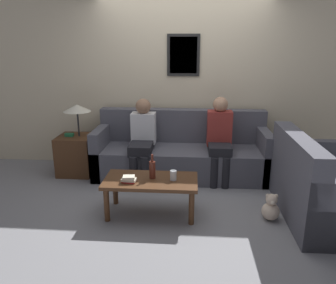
{
  "coord_description": "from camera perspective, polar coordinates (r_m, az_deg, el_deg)",
  "views": [
    {
      "loc": [
        0.15,
        -4.04,
        1.85
      ],
      "look_at": [
        -0.15,
        -0.13,
        0.68
      ],
      "focal_mm": 35.0,
      "sensor_mm": 36.0,
      "label": 1
    }
  ],
  "objects": [
    {
      "name": "wall_back",
      "position": [
        5.04,
        2.66,
        10.36
      ],
      "size": [
        9.0,
        0.08,
        2.6
      ],
      "color": "beige",
      "rests_on": "ground_plane"
    },
    {
      "name": "wine_bottle",
      "position": [
        3.64,
        -2.74,
        -4.75
      ],
      "size": [
        0.07,
        0.07,
        0.28
      ],
      "color": "#562319",
      "rests_on": "coffee_table"
    },
    {
      "name": "couch_side",
      "position": [
        3.99,
        24.83,
        -7.55
      ],
      "size": [
        0.85,
        1.43,
        0.92
      ],
      "rotation": [
        0.0,
        0.0,
        1.57
      ],
      "color": "#4C4C56",
      "rests_on": "ground_plane"
    },
    {
      "name": "book_stack",
      "position": [
        3.58,
        -6.84,
        -6.44
      ],
      "size": [
        0.16,
        0.11,
        0.07
      ],
      "color": "red",
      "rests_on": "coffee_table"
    },
    {
      "name": "teddy_bear",
      "position": [
        3.81,
        17.46,
        -10.99
      ],
      "size": [
        0.19,
        0.19,
        0.31
      ],
      "color": "beige",
      "rests_on": "ground_plane"
    },
    {
      "name": "couch_main",
      "position": [
        4.81,
        2.34,
        -1.98
      ],
      "size": [
        2.47,
        0.85,
        0.92
      ],
      "color": "#4C4C56",
      "rests_on": "ground_plane"
    },
    {
      "name": "person_left",
      "position": [
        4.61,
        -4.49,
        0.99
      ],
      "size": [
        0.34,
        0.64,
        1.12
      ],
      "color": "black",
      "rests_on": "ground_plane"
    },
    {
      "name": "coffee_table",
      "position": [
        3.68,
        -3.01,
        -7.36
      ],
      "size": [
        1.03,
        0.53,
        0.42
      ],
      "color": "#4C2D19",
      "rests_on": "ground_plane"
    },
    {
      "name": "ground_plane",
      "position": [
        4.45,
        2.04,
        -7.98
      ],
      "size": [
        16.0,
        16.0,
        0.0
      ],
      "primitive_type": "plane",
      "color": "gray"
    },
    {
      "name": "drinking_glass",
      "position": [
        3.6,
        0.93,
        -5.81
      ],
      "size": [
        0.07,
        0.07,
        0.11
      ],
      "color": "silver",
      "rests_on": "coffee_table"
    },
    {
      "name": "person_right",
      "position": [
        4.58,
        8.98,
        0.99
      ],
      "size": [
        0.34,
        0.57,
        1.16
      ],
      "color": "black",
      "rests_on": "ground_plane"
    },
    {
      "name": "side_table_with_lamp",
      "position": [
        5.0,
        -15.62,
        -1.41
      ],
      "size": [
        0.5,
        0.5,
        1.04
      ],
      "color": "#4C2D19",
      "rests_on": "ground_plane"
    }
  ]
}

